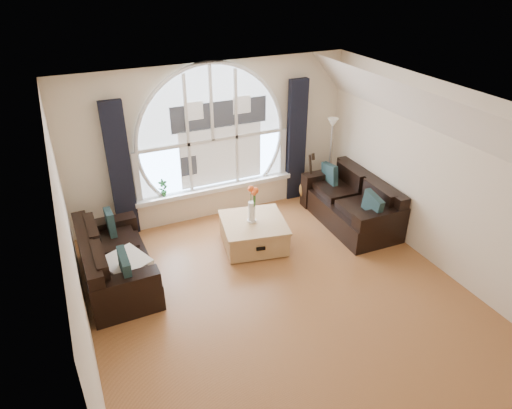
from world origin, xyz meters
name	(u,v)px	position (x,y,z in m)	size (l,w,h in m)	color
ground	(283,299)	(0.00, 0.00, 0.00)	(5.00, 5.50, 0.01)	brown
ceiling	(290,110)	(0.00, 0.00, 2.70)	(5.00, 5.50, 0.01)	silver
wall_back	(212,142)	(0.00, 2.75, 1.35)	(5.00, 0.01, 2.70)	beige
wall_front	(452,380)	(0.00, -2.75, 1.35)	(5.00, 0.01, 2.70)	beige
wall_left	(74,265)	(-2.50, 0.00, 1.35)	(0.01, 5.50, 2.70)	beige
wall_right	(440,179)	(2.50, 0.00, 1.35)	(0.01, 5.50, 2.70)	beige
attic_slope	(437,115)	(2.20, 0.00, 2.35)	(0.92, 5.50, 0.72)	silver
arched_window	(212,127)	(0.00, 2.72, 1.62)	(2.60, 0.06, 2.15)	silver
window_sill	(216,188)	(0.00, 2.65, 0.51)	(2.90, 0.22, 0.08)	white
window_frame	(212,128)	(0.00, 2.69, 1.62)	(2.76, 0.08, 2.15)	white
neighbor_house	(221,133)	(0.15, 2.71, 1.50)	(1.70, 0.02, 1.50)	silver
curtain_left	(120,171)	(-1.60, 2.63, 1.15)	(0.35, 0.12, 2.30)	black
curtain_right	(296,141)	(1.60, 2.63, 1.15)	(0.35, 0.12, 2.30)	black
sofa_left	(116,259)	(-1.99, 1.34, 0.40)	(0.89, 1.79, 0.79)	black
sofa_right	(351,202)	(2.02, 1.37, 0.40)	(0.93, 1.87, 0.83)	black
coffee_chest	(254,232)	(0.18, 1.40, 0.24)	(0.99, 0.99, 0.49)	#A37844
throw_blanket	(125,263)	(-1.90, 1.04, 0.50)	(0.55, 0.55, 0.10)	silver
vase_flowers	(252,200)	(0.16, 1.41, 0.84)	(0.24, 0.24, 0.70)	white
floor_lamp	(330,160)	(2.17, 2.33, 0.80)	(0.24, 0.24, 1.60)	#B2B2B2
guitar	(308,178)	(1.70, 2.29, 0.53)	(0.36, 0.24, 1.06)	olive
potted_plant	(163,188)	(-0.94, 2.65, 0.70)	(0.16, 0.11, 0.31)	#1E6023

